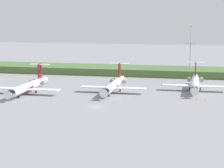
{
  "coord_description": "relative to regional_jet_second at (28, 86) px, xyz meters",
  "views": [
    {
      "loc": [
        28.35,
        -110.02,
        25.63
      ],
      "look_at": [
        0.0,
        23.48,
        3.0
      ],
      "focal_mm": 64.47,
      "sensor_mm": 36.0,
      "label": 1
    }
  ],
  "objects": [
    {
      "name": "regional_jet_third",
      "position": [
        27.89,
        8.57,
        0.0
      ],
      "size": [
        22.81,
        31.0,
        9.0
      ],
      "color": "white",
      "rests_on": "ground"
    },
    {
      "name": "safety_cone_front_marker",
      "position": [
        52.88,
        0.67,
        -2.26
      ],
      "size": [
        0.44,
        0.44,
        0.55
      ],
      "primitive_type": "cone",
      "color": "orange",
      "rests_on": "ground"
    },
    {
      "name": "regional_jet_second",
      "position": [
        0.0,
        0.0,
        0.0
      ],
      "size": [
        22.81,
        31.0,
        9.0
      ],
      "color": "white",
      "rests_on": "ground"
    },
    {
      "name": "ground_plane",
      "position": [
        27.44,
        14.25,
        -2.54
      ],
      "size": [
        500.0,
        500.0,
        0.0
      ],
      "primitive_type": "plane",
      "color": "gray"
    },
    {
      "name": "regional_jet_fourth",
      "position": [
        55.45,
        18.0,
        0.0
      ],
      "size": [
        22.81,
        31.0,
        9.0
      ],
      "color": "white",
      "rests_on": "ground"
    },
    {
      "name": "antenna_mast",
      "position": [
        52.83,
        54.6,
        6.64
      ],
      "size": [
        4.4,
        0.5,
        22.06
      ],
      "color": "#B2B2B7",
      "rests_on": "ground"
    },
    {
      "name": "safety_cone_rear_marker",
      "position": [
        58.86,
        0.66,
        -2.26
      ],
      "size": [
        0.44,
        0.44,
        0.55
      ],
      "primitive_type": "cone",
      "color": "orange",
      "rests_on": "ground"
    },
    {
      "name": "safety_cone_mid_marker",
      "position": [
        56.26,
        1.01,
        -2.26
      ],
      "size": [
        0.44,
        0.44,
        0.55
      ],
      "primitive_type": "cone",
      "color": "orange",
      "rests_on": "ground"
    },
    {
      "name": "grass_berm",
      "position": [
        27.44,
        54.71,
        -0.94
      ],
      "size": [
        320.0,
        20.0,
        3.2
      ],
      "primitive_type": "cube",
      "color": "#4C6B38",
      "rests_on": "ground"
    }
  ]
}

